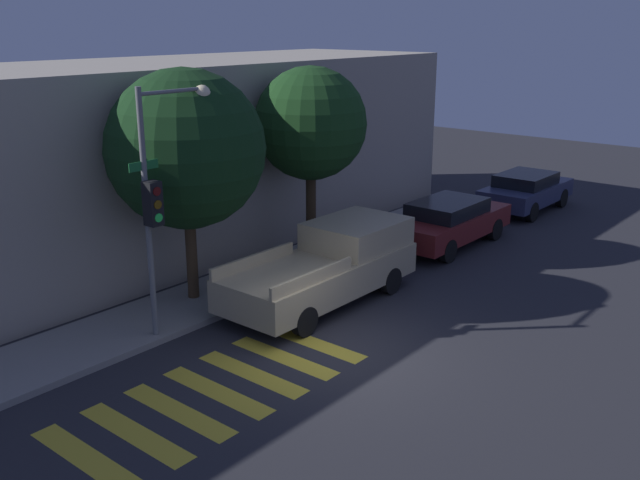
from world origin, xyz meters
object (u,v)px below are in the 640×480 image
sedan_middle (526,190)px  tree_midblock (311,124)px  sedan_near_corner (448,221)px  tree_near_corner (186,149)px  traffic_light_pole (163,179)px  pickup_truck (329,265)px

sedan_middle → tree_midblock: bearing=165.1°
sedan_near_corner → tree_near_corner: tree_near_corner is taller
sedan_middle → tree_midblock: (-9.04, 2.41, 3.11)m
traffic_light_pole → pickup_truck: (3.82, -1.27, -2.57)m
pickup_truck → sedan_near_corner: 5.71m
tree_midblock → tree_near_corner: bearing=180.0°
traffic_light_pole → sedan_middle: 15.31m
pickup_truck → sedan_middle: (11.18, 0.00, -0.15)m
sedan_middle → tree_near_corner: bearing=169.8°
pickup_truck → sedan_middle: size_ratio=1.26×
traffic_light_pole → tree_near_corner: size_ratio=0.96×
sedan_near_corner → tree_midblock: bearing=145.9°
traffic_light_pole → pickup_truck: bearing=-18.4°
sedan_near_corner → sedan_middle: bearing=0.0°
tree_near_corner → tree_midblock: size_ratio=1.03×
tree_near_corner → traffic_light_pole: bearing=-144.1°
sedan_near_corner → sedan_middle: 5.48m
pickup_truck → tree_midblock: size_ratio=0.98×
pickup_truck → sedan_near_corner: size_ratio=1.14×
tree_near_corner → sedan_middle: bearing=-10.2°
sedan_middle → tree_midblock: tree_midblock is taller
traffic_light_pole → tree_near_corner: (1.58, 1.14, 0.27)m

